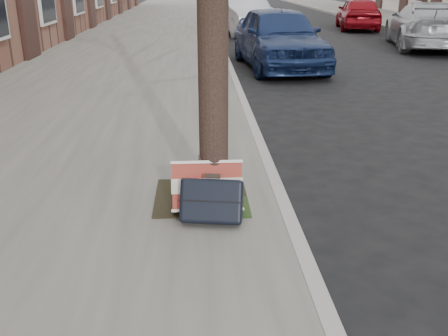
{
  "coord_description": "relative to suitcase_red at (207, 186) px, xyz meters",
  "views": [
    {
      "loc": [
        -2.02,
        -3.04,
        2.05
      ],
      "look_at": [
        -1.81,
        0.8,
        0.56
      ],
      "focal_mm": 40.0,
      "sensor_mm": 36.0,
      "label": 1
    }
  ],
  "objects": [
    {
      "name": "near_sidewalk",
      "position": [
        -1.75,
        14.08,
        -0.29
      ],
      "size": [
        5.0,
        70.0,
        0.12
      ],
      "primitive_type": "cube",
      "color": "gray",
      "rests_on": "ground"
    },
    {
      "name": "dirt_patch",
      "position": [
        -0.05,
        0.28,
        -0.22
      ],
      "size": [
        0.85,
        0.85,
        0.02
      ],
      "primitive_type": "cube",
      "color": "black",
      "rests_on": "near_sidewalk"
    },
    {
      "name": "suitcase_red",
      "position": [
        0.0,
        0.0,
        0.0
      ],
      "size": [
        0.6,
        0.33,
        0.46
      ],
      "primitive_type": "cube",
      "rotation": [
        -0.42,
        0.0,
        0.01
      ],
      "color": "maroon",
      "rests_on": "near_sidewalk"
    },
    {
      "name": "suitcase_navy",
      "position": [
        0.03,
        -0.23,
        -0.03
      ],
      "size": [
        0.55,
        0.37,
        0.4
      ],
      "primitive_type": "cube",
      "rotation": [
        -0.42,
        0.0,
        -0.15
      ],
      "color": "black",
      "rests_on": "near_sidewalk"
    },
    {
      "name": "car_near_front",
      "position": [
        1.87,
        7.95,
        0.36
      ],
      "size": [
        2.03,
        4.31,
        1.42
      ],
      "primitive_type": "imported",
      "rotation": [
        0.0,
        0.0,
        0.09
      ],
      "color": "#14234B",
      "rests_on": "ground"
    },
    {
      "name": "car_near_mid",
      "position": [
        1.67,
        15.37,
        0.38
      ],
      "size": [
        2.44,
        4.63,
        1.45
      ],
      "primitive_type": "imported",
      "rotation": [
        0.0,
        0.0,
        0.21
      ],
      "color": "#B5B7BE",
      "rests_on": "ground"
    },
    {
      "name": "car_near_back",
      "position": [
        1.97,
        20.66,
        0.36
      ],
      "size": [
        2.65,
        5.21,
        1.41
      ],
      "primitive_type": "imported",
      "rotation": [
        0.0,
        0.0,
        0.06
      ],
      "color": "#3E3E43",
      "rests_on": "ground"
    },
    {
      "name": "car_far_front",
      "position": [
        6.84,
        11.2,
        0.33
      ],
      "size": [
        2.9,
        4.96,
        1.35
      ],
      "primitive_type": "imported",
      "rotation": [
        0.0,
        0.0,
        2.91
      ],
      "color": "#9B9EA2",
      "rests_on": "ground"
    },
    {
      "name": "car_far_back",
      "position": [
        6.53,
        16.83,
        0.29
      ],
      "size": [
        2.17,
        3.99,
        1.29
      ],
      "primitive_type": "imported",
      "rotation": [
        0.0,
        0.0,
        2.96
      ],
      "color": "maroon",
      "rests_on": "ground"
    }
  ]
}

